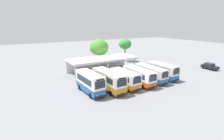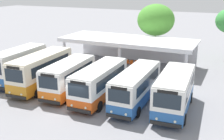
{
  "view_description": "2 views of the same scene",
  "coord_description": "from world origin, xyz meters",
  "px_view_note": "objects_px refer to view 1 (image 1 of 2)",
  "views": [
    {
      "loc": [
        -19.94,
        -21.94,
        11.44
      ],
      "look_at": [
        -2.86,
        7.35,
        2.27
      ],
      "focal_mm": 27.65,
      "sensor_mm": 36.0,
      "label": 1
    },
    {
      "loc": [
        11.44,
        -17.83,
        9.96
      ],
      "look_at": [
        0.63,
        5.55,
        2.04
      ],
      "focal_mm": 44.91,
      "sensor_mm": 36.0,
      "label": 2
    }
  ],
  "objects_px": {
    "waiting_chair_end_by_column": "(105,70)",
    "city_bus_fourth_amber": "(139,76)",
    "city_bus_middle_cream": "(125,78)",
    "city_bus_far_end_green": "(162,70)",
    "waiting_chair_middle_seat": "(109,69)",
    "city_bus_fifth_blue": "(150,73)",
    "waiting_chair_second_from_end": "(107,70)",
    "city_bus_nearest_orange": "(90,82)",
    "city_bus_second_in_row": "(108,80)",
    "parked_car_flank": "(210,66)"
  },
  "relations": [
    {
      "from": "city_bus_fourth_amber",
      "to": "city_bus_far_end_green",
      "type": "distance_m",
      "value": 6.6
    },
    {
      "from": "waiting_chair_end_by_column",
      "to": "waiting_chair_middle_seat",
      "type": "distance_m",
      "value": 1.15
    },
    {
      "from": "parked_car_flank",
      "to": "waiting_chair_middle_seat",
      "type": "xyz_separation_m",
      "value": [
        -23.45,
        11.33,
        -0.3
      ]
    },
    {
      "from": "city_bus_nearest_orange",
      "to": "city_bus_second_in_row",
      "type": "distance_m",
      "value": 3.33
    },
    {
      "from": "city_bus_nearest_orange",
      "to": "waiting_chair_second_from_end",
      "type": "distance_m",
      "value": 13.43
    },
    {
      "from": "city_bus_nearest_orange",
      "to": "city_bus_fourth_amber",
      "type": "bearing_deg",
      "value": -4.09
    },
    {
      "from": "city_bus_nearest_orange",
      "to": "waiting_chair_end_by_column",
      "type": "relative_size",
      "value": 8.37
    },
    {
      "from": "city_bus_far_end_green",
      "to": "waiting_chair_second_from_end",
      "type": "bearing_deg",
      "value": 126.54
    },
    {
      "from": "city_bus_fifth_blue",
      "to": "waiting_chair_end_by_column",
      "type": "distance_m",
      "value": 11.62
    },
    {
      "from": "waiting_chair_second_from_end",
      "to": "waiting_chair_middle_seat",
      "type": "distance_m",
      "value": 0.59
    },
    {
      "from": "city_bus_fourth_amber",
      "to": "waiting_chair_end_by_column",
      "type": "relative_size",
      "value": 8.98
    },
    {
      "from": "city_bus_nearest_orange",
      "to": "city_bus_far_end_green",
      "type": "height_order",
      "value": "city_bus_nearest_orange"
    },
    {
      "from": "waiting_chair_end_by_column",
      "to": "city_bus_middle_cream",
      "type": "bearing_deg",
      "value": -98.43
    },
    {
      "from": "waiting_chair_end_by_column",
      "to": "waiting_chair_second_from_end",
      "type": "distance_m",
      "value": 0.57
    },
    {
      "from": "waiting_chair_end_by_column",
      "to": "waiting_chair_second_from_end",
      "type": "xyz_separation_m",
      "value": [
        0.57,
        -0.01,
        0.0
      ]
    },
    {
      "from": "city_bus_middle_cream",
      "to": "waiting_chair_middle_seat",
      "type": "bearing_deg",
      "value": 75.83
    },
    {
      "from": "city_bus_second_in_row",
      "to": "waiting_chair_middle_seat",
      "type": "relative_size",
      "value": 9.48
    },
    {
      "from": "city_bus_fifth_blue",
      "to": "waiting_chair_end_by_column",
      "type": "height_order",
      "value": "city_bus_fifth_blue"
    },
    {
      "from": "parked_car_flank",
      "to": "waiting_chair_end_by_column",
      "type": "bearing_deg",
      "value": 155.48
    },
    {
      "from": "city_bus_second_in_row",
      "to": "waiting_chair_second_from_end",
      "type": "xyz_separation_m",
      "value": [
        5.46,
        10.55,
        -1.35
      ]
    },
    {
      "from": "city_bus_far_end_green",
      "to": "waiting_chair_middle_seat",
      "type": "height_order",
      "value": "city_bus_far_end_green"
    },
    {
      "from": "city_bus_nearest_orange",
      "to": "waiting_chair_middle_seat",
      "type": "bearing_deg",
      "value": 47.58
    },
    {
      "from": "city_bus_second_in_row",
      "to": "parked_car_flank",
      "type": "relative_size",
      "value": 1.95
    },
    {
      "from": "waiting_chair_second_from_end",
      "to": "city_bus_fourth_amber",
      "type": "bearing_deg",
      "value": -84.04
    },
    {
      "from": "city_bus_second_in_row",
      "to": "waiting_chair_second_from_end",
      "type": "distance_m",
      "value": 11.96
    },
    {
      "from": "waiting_chair_end_by_column",
      "to": "city_bus_fourth_amber",
      "type": "bearing_deg",
      "value": -81.05
    },
    {
      "from": "waiting_chair_second_from_end",
      "to": "waiting_chair_middle_seat",
      "type": "height_order",
      "value": "same"
    },
    {
      "from": "city_bus_far_end_green",
      "to": "parked_car_flank",
      "type": "xyz_separation_m",
      "value": [
        16.31,
        -0.8,
        -0.93
      ]
    },
    {
      "from": "city_bus_fifth_blue",
      "to": "waiting_chair_middle_seat",
      "type": "relative_size",
      "value": 9.22
    },
    {
      "from": "waiting_chair_end_by_column",
      "to": "waiting_chair_middle_seat",
      "type": "bearing_deg",
      "value": 5.57
    },
    {
      "from": "city_bus_middle_cream",
      "to": "parked_car_flank",
      "type": "distance_m",
      "value": 26.21
    },
    {
      "from": "city_bus_fourth_amber",
      "to": "parked_car_flank",
      "type": "height_order",
      "value": "city_bus_fourth_amber"
    },
    {
      "from": "city_bus_far_end_green",
      "to": "waiting_chair_second_from_end",
      "type": "relative_size",
      "value": 8.56
    },
    {
      "from": "city_bus_far_end_green",
      "to": "waiting_chair_second_from_end",
      "type": "height_order",
      "value": "city_bus_far_end_green"
    },
    {
      "from": "waiting_chair_middle_seat",
      "to": "city_bus_fifth_blue",
      "type": "bearing_deg",
      "value": -69.95
    },
    {
      "from": "city_bus_middle_cream",
      "to": "city_bus_far_end_green",
      "type": "xyz_separation_m",
      "value": [
        9.88,
        0.32,
        0.06
      ]
    },
    {
      "from": "city_bus_nearest_orange",
      "to": "city_bus_second_in_row",
      "type": "bearing_deg",
      "value": -8.03
    },
    {
      "from": "city_bus_nearest_orange",
      "to": "city_bus_middle_cream",
      "type": "bearing_deg",
      "value": -5.57
    },
    {
      "from": "city_bus_fourth_amber",
      "to": "city_bus_fifth_blue",
      "type": "xyz_separation_m",
      "value": [
        3.29,
        0.38,
        -0.02
      ]
    },
    {
      "from": "waiting_chair_end_by_column",
      "to": "waiting_chair_second_from_end",
      "type": "relative_size",
      "value": 1.0
    },
    {
      "from": "city_bus_second_in_row",
      "to": "city_bus_far_end_green",
      "type": "bearing_deg",
      "value": 0.63
    },
    {
      "from": "city_bus_fourth_amber",
      "to": "parked_car_flank",
      "type": "bearing_deg",
      "value": -1.04
    },
    {
      "from": "city_bus_second_in_row",
      "to": "city_bus_far_end_green",
      "type": "distance_m",
      "value": 13.18
    },
    {
      "from": "city_bus_middle_cream",
      "to": "parked_car_flank",
      "type": "xyz_separation_m",
      "value": [
        26.19,
        -0.48,
        -0.87
      ]
    },
    {
      "from": "city_bus_second_in_row",
      "to": "waiting_chair_middle_seat",
      "type": "height_order",
      "value": "city_bus_second_in_row"
    },
    {
      "from": "city_bus_fourth_amber",
      "to": "waiting_chair_middle_seat",
      "type": "bearing_deg",
      "value": 92.9
    },
    {
      "from": "city_bus_nearest_orange",
      "to": "city_bus_middle_cream",
      "type": "relative_size",
      "value": 1.01
    },
    {
      "from": "parked_car_flank",
      "to": "waiting_chair_second_from_end",
      "type": "distance_m",
      "value": 26.51
    },
    {
      "from": "city_bus_nearest_orange",
      "to": "city_bus_middle_cream",
      "type": "xyz_separation_m",
      "value": [
        6.59,
        -0.64,
        -0.22
      ]
    },
    {
      "from": "city_bus_nearest_orange",
      "to": "city_bus_second_in_row",
      "type": "xyz_separation_m",
      "value": [
        3.29,
        -0.46,
        -0.04
      ]
    }
  ]
}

